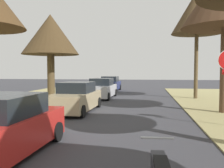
% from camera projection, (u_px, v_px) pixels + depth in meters
% --- Properties ---
extents(street_tree_right_far, '(3.84, 3.84, 8.27)m').
position_uv_depth(street_tree_right_far, '(197.00, 12.00, 18.59)').
color(street_tree_right_far, brown).
rests_on(street_tree_right_far, grass_verge_right).
extents(street_tree_left_far, '(3.96, 3.96, 6.06)m').
position_uv_depth(street_tree_left_far, '(50.00, 35.00, 17.01)').
color(street_tree_left_far, '#4E3E25').
rests_on(street_tree_left_far, grass_verge_left).
extents(parked_sedan_tan, '(2.05, 4.45, 1.57)m').
position_uv_depth(parked_sedan_tan, '(76.00, 98.00, 13.14)').
color(parked_sedan_tan, tan).
rests_on(parked_sedan_tan, ground).
extents(parked_sedan_silver, '(2.05, 4.45, 1.57)m').
position_uv_depth(parked_sedan_silver, '(101.00, 89.00, 19.71)').
color(parked_sedan_silver, '#BCBCC1').
rests_on(parked_sedan_silver, ground).
extents(parked_sedan_navy, '(2.05, 4.45, 1.57)m').
position_uv_depth(parked_sedan_navy, '(110.00, 84.00, 26.51)').
color(parked_sedan_navy, navy).
rests_on(parked_sedan_navy, ground).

